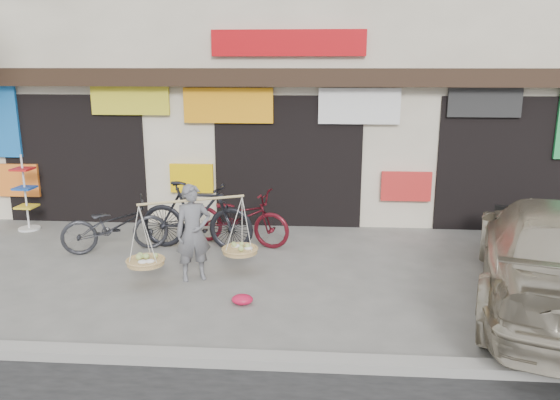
# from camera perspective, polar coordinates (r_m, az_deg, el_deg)

# --- Properties ---
(ground) EXTENTS (70.00, 70.00, 0.00)m
(ground) POSITION_cam_1_polar(r_m,az_deg,el_deg) (8.23, -0.61, -9.68)
(ground) COLOR slate
(ground) RESTS_ON ground
(kerb) EXTENTS (70.00, 0.25, 0.12)m
(kerb) POSITION_cam_1_polar(r_m,az_deg,el_deg) (6.42, -2.16, -16.37)
(kerb) COLOR gray
(kerb) RESTS_ON ground
(shophouse_block) EXTENTS (14.00, 6.32, 7.00)m
(shophouse_block) POSITION_cam_1_polar(r_m,az_deg,el_deg) (13.93, 1.61, 14.63)
(shophouse_block) COLOR beige
(shophouse_block) RESTS_ON ground
(street_vendor) EXTENTS (1.92, 1.18, 1.53)m
(street_vendor) POSITION_cam_1_polar(r_m,az_deg,el_deg) (8.59, -9.03, -3.82)
(street_vendor) COLOR slate
(street_vendor) RESTS_ON ground
(bike_0) EXTENTS (1.98, 1.27, 0.98)m
(bike_0) POSITION_cam_1_polar(r_m,az_deg,el_deg) (10.24, -16.88, -2.54)
(bike_0) COLOR #25262A
(bike_0) RESTS_ON ground
(bike_1) EXTENTS (2.14, 0.79, 1.26)m
(bike_1) POSITION_cam_1_polar(r_m,az_deg,el_deg) (10.01, -8.71, -1.65)
(bike_1) COLOR black
(bike_1) RESTS_ON ground
(bike_2) EXTENTS (2.12, 1.17, 1.06)m
(bike_2) POSITION_cam_1_polar(r_m,az_deg,el_deg) (10.20, -4.40, -1.82)
(bike_2) COLOR #4C0D15
(bike_2) RESTS_ON ground
(display_rack) EXTENTS (0.43, 0.43, 1.55)m
(display_rack) POSITION_cam_1_polar(r_m,az_deg,el_deg) (12.20, -25.01, 0.01)
(display_rack) COLOR silver
(display_rack) RESTS_ON ground
(red_bag) EXTENTS (0.31, 0.25, 0.14)m
(red_bag) POSITION_cam_1_polar(r_m,az_deg,el_deg) (7.86, -3.96, -10.33)
(red_bag) COLOR red
(red_bag) RESTS_ON ground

